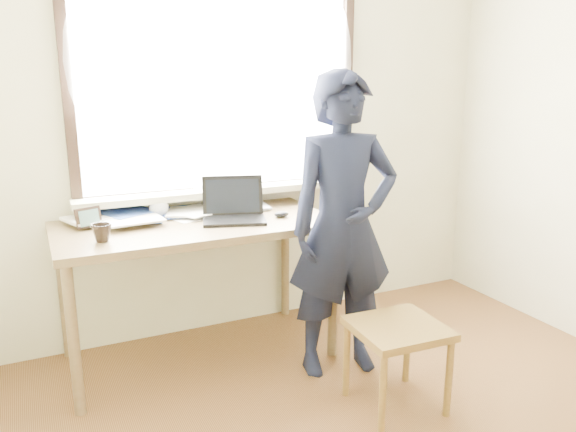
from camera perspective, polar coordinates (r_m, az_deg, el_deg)
name	(u,v)px	position (r m, az deg, el deg)	size (l,w,h in m)	color
room_shell	(438,73)	(2.04, 15.02, 13.86)	(3.52, 4.02, 2.61)	beige
desk	(196,237)	(3.23, -9.33, -2.08)	(1.54, 0.77, 0.82)	brown
laptop	(234,210)	(3.23, -5.55, 0.64)	(0.42, 0.37, 0.24)	black
mug_white	(159,209)	(3.37, -12.99, 0.69)	(0.11, 0.11, 0.09)	white
mug_dark	(102,233)	(2.93, -18.39, -1.64)	(0.10, 0.10, 0.09)	black
mouse	(281,214)	(3.28, -0.67, 0.19)	(0.09, 0.06, 0.03)	black
desk_clutter	(150,215)	(3.32, -13.82, 0.10)	(0.81, 0.54, 0.05)	maroon
book_a	(115,218)	(3.37, -17.14, -0.15)	(0.20, 0.26, 0.02)	white
book_b	(236,207)	(3.49, -5.30, 0.89)	(0.19, 0.26, 0.02)	white
picture_frame	(89,219)	(3.19, -19.61, -0.31)	(0.14, 0.06, 0.11)	black
work_chair	(398,338)	(2.88, 11.07, -12.03)	(0.45, 0.43, 0.44)	brown
person	(343,227)	(3.06, 5.62, -1.08)	(0.61, 0.40, 1.66)	black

